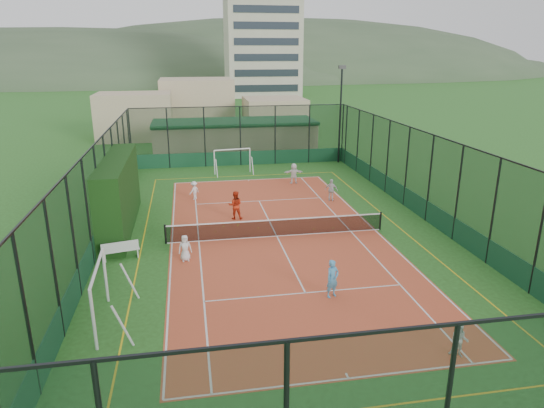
{
  "coord_description": "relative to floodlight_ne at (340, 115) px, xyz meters",
  "views": [
    {
      "loc": [
        -4.41,
        -23.63,
        9.49
      ],
      "look_at": [
        0.08,
        1.94,
        1.2
      ],
      "focal_mm": 32.0,
      "sensor_mm": 36.0,
      "label": 1
    }
  ],
  "objects": [
    {
      "name": "ground",
      "position": [
        -8.6,
        -16.6,
        -4.12
      ],
      "size": [
        300.0,
        300.0,
        0.0
      ],
      "primitive_type": "plane",
      "color": "#2A571E",
      "rests_on": "ground"
    },
    {
      "name": "court_slab",
      "position": [
        -8.6,
        -16.6,
        -4.12
      ],
      "size": [
        11.17,
        23.97,
        0.01
      ],
      "primitive_type": "cube",
      "color": "#BF4D2A",
      "rests_on": "ground"
    },
    {
      "name": "tennis_net",
      "position": [
        -8.6,
        -16.6,
        -3.59
      ],
      "size": [
        11.67,
        0.12,
        1.06
      ],
      "primitive_type": null,
      "color": "black",
      "rests_on": "ground"
    },
    {
      "name": "perimeter_fence",
      "position": [
        -8.6,
        -16.6,
        -1.62
      ],
      "size": [
        18.12,
        34.12,
        5.0
      ],
      "primitive_type": null,
      "color": "black",
      "rests_on": "ground"
    },
    {
      "name": "floodlight_ne",
      "position": [
        0.0,
        0.0,
        0.0
      ],
      "size": [
        0.6,
        0.26,
        8.25
      ],
      "primitive_type": null,
      "color": "black",
      "rests_on": "ground"
    },
    {
      "name": "clubhouse",
      "position": [
        -8.6,
        5.4,
        -2.55
      ],
      "size": [
        15.2,
        7.2,
        3.15
      ],
      "primitive_type": null,
      "color": "tan",
      "rests_on": "ground"
    },
    {
      "name": "apartment_tower",
      "position": [
        3.4,
        65.4,
        10.88
      ],
      "size": [
        15.0,
        12.0,
        30.0
      ],
      "primitive_type": "cube",
      "color": "beige",
      "rests_on": "ground"
    },
    {
      "name": "distant_hills",
      "position": [
        -8.6,
        133.4,
        -4.12
      ],
      "size": [
        200.0,
        60.0,
        24.0
      ],
      "primitive_type": null,
      "color": "#384C33",
      "rests_on": "ground"
    },
    {
      "name": "hedge_left",
      "position": [
        -16.9,
        -13.62,
        -2.18
      ],
      "size": [
        1.34,
        8.91,
        3.9
      ],
      "primitive_type": "cube",
      "color": "black",
      "rests_on": "ground"
    },
    {
      "name": "white_bench",
      "position": [
        -16.4,
        -18.16,
        -3.65
      ],
      "size": [
        1.76,
        0.82,
        0.96
      ],
      "primitive_type": null,
      "rotation": [
        0.0,
        0.0,
        0.22
      ],
      "color": "white",
      "rests_on": "ground"
    },
    {
      "name": "futsal_goal_near",
      "position": [
        -16.39,
        -23.94,
        -3.02
      ],
      "size": [
        3.46,
        1.1,
        2.21
      ],
      "primitive_type": null,
      "rotation": [
        0.0,
        0.0,
        1.6
      ],
      "color": "white",
      "rests_on": "ground"
    },
    {
      "name": "futsal_goal_far",
      "position": [
        -9.58,
        -2.36,
        -3.16
      ],
      "size": [
        3.1,
        1.29,
        1.94
      ],
      "primitive_type": null,
      "rotation": [
        0.0,
        0.0,
        0.14
      ],
      "color": "white",
      "rests_on": "ground"
    },
    {
      "name": "child_near_left",
      "position": [
        -13.4,
        -18.91,
        -3.48
      ],
      "size": [
        0.66,
        0.46,
        1.26
      ],
      "primitive_type": "imported",
      "rotation": [
        0.0,
        0.0,
        0.11
      ],
      "color": "white",
      "rests_on": "court_slab"
    },
    {
      "name": "child_near_mid",
      "position": [
        -7.62,
        -23.47,
        -3.33
      ],
      "size": [
        0.68,
        0.58,
        1.57
      ],
      "primitive_type": "imported",
      "rotation": [
        0.0,
        0.0,
        0.42
      ],
      "color": "#4DA8DC",
      "rests_on": "court_slab"
    },
    {
      "name": "child_near_right",
      "position": [
        -4.76,
        -28.01,
        -3.54
      ],
      "size": [
        0.71,
        0.68,
        1.16
      ],
      "primitive_type": "imported",
      "rotation": [
        0.0,
        0.0,
        -0.58
      ],
      "color": "white",
      "rests_on": "court_slab"
    },
    {
      "name": "child_far_left",
      "position": [
        -12.76,
        -9.06,
        -3.5
      ],
      "size": [
        0.88,
        0.88,
        1.22
      ],
      "primitive_type": "imported",
      "rotation": [
        0.0,
        0.0,
        3.91
      ],
      "color": "white",
      "rests_on": "court_slab"
    },
    {
      "name": "child_far_right",
      "position": [
        -3.92,
        -10.95,
        -3.39
      ],
      "size": [
        0.92,
        0.74,
        1.46
      ],
      "primitive_type": "imported",
      "rotation": [
        0.0,
        0.0,
        2.61
      ],
      "color": "silver",
      "rests_on": "court_slab"
    },
    {
      "name": "child_far_back",
      "position": [
        -5.41,
        -6.25,
        -3.36
      ],
      "size": [
        1.41,
        0.48,
        1.51
      ],
      "primitive_type": "imported",
      "rotation": [
        0.0,
        0.0,
        3.12
      ],
      "color": "white",
      "rests_on": "court_slab"
    },
    {
      "name": "coach",
      "position": [
        -10.48,
        -13.42,
        -3.28
      ],
      "size": [
        0.88,
        0.71,
        1.68
      ],
      "primitive_type": "imported",
      "rotation": [
        0.0,
        0.0,
        3.04
      ],
      "color": "red",
      "rests_on": "court_slab"
    },
    {
      "name": "tennis_balls",
      "position": [
        -9.3,
        -15.21,
        -4.08
      ],
      "size": [
        6.56,
        1.52,
        0.07
      ],
      "color": "#CCE033",
      "rests_on": "court_slab"
    }
  ]
}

